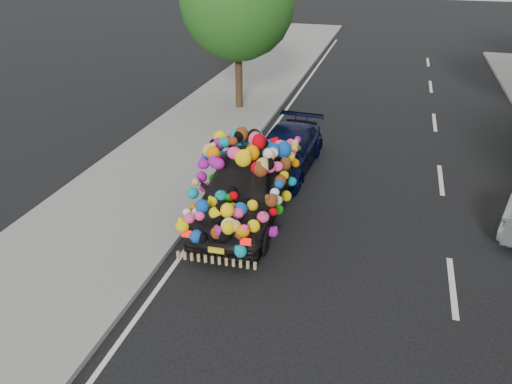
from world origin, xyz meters
TOP-DOWN VIEW (x-y plane):
  - ground at (0.00, 0.00)m, footprint 100.00×100.00m
  - sidewalk at (-4.30, 0.00)m, footprint 4.00×60.00m
  - kerb at (-2.35, 0.00)m, footprint 0.15×60.00m
  - lane_markings at (3.60, 0.00)m, footprint 6.00×50.00m
  - tree_near_sidewalk at (-3.80, 9.50)m, footprint 4.20×4.20m
  - plush_art_car at (-1.18, 1.58)m, footprint 2.37×4.84m
  - navy_sedan at (-0.83, 4.50)m, footprint 1.86×4.12m

SIDE VIEW (x-z plane):
  - ground at x=0.00m, z-range 0.00..0.00m
  - lane_markings at x=3.60m, z-range 0.00..0.01m
  - sidewalk at x=-4.30m, z-range 0.00..0.12m
  - kerb at x=-2.35m, z-range 0.00..0.13m
  - navy_sedan at x=-0.83m, z-range 0.00..1.17m
  - plush_art_car at x=-1.18m, z-range 0.03..2.23m
  - tree_near_sidewalk at x=-3.80m, z-range 0.96..7.09m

